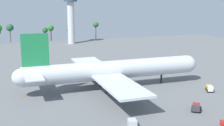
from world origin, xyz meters
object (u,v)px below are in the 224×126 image
(safety_cone_nose, at_px, (188,81))
(safety_cone_tail, at_px, (23,96))
(cargo_airplane, at_px, (111,70))
(catering_truck, at_px, (196,107))
(cargo_loader, at_px, (210,88))
(cargo_container_fore, at_px, (132,123))
(control_tower, at_px, (71,14))

(safety_cone_nose, relative_size, safety_cone_tail, 0.98)
(cargo_airplane, distance_m, catering_truck, 32.98)
(cargo_airplane, xyz_separation_m, cargo_loader, (30.60, -14.65, -5.44))
(cargo_airplane, bearing_deg, cargo_loader, -25.59)
(catering_truck, bearing_deg, cargo_loader, 42.50)
(cargo_loader, bearing_deg, cargo_airplane, 154.41)
(cargo_container_fore, distance_m, control_tower, 150.21)
(safety_cone_nose, height_order, control_tower, control_tower)
(cargo_airplane, distance_m, safety_cone_tail, 30.80)
(cargo_airplane, distance_m, cargo_container_fore, 33.19)
(cargo_airplane, distance_m, control_tower, 117.15)
(cargo_airplane, xyz_separation_m, control_tower, (10.52, 115.75, 14.69))
(cargo_airplane, relative_size, catering_truck, 13.76)
(cargo_container_fore, relative_size, safety_cone_nose, 5.17)
(catering_truck, relative_size, control_tower, 0.14)
(cargo_loader, distance_m, safety_cone_tail, 62.68)
(cargo_airplane, xyz_separation_m, safety_cone_nose, (30.64, -1.69, -6.32))
(safety_cone_tail, distance_m, control_tower, 123.70)
(cargo_container_fore, height_order, control_tower, control_tower)
(cargo_airplane, xyz_separation_m, safety_cone_tail, (-30.13, 0.82, -6.32))
(cargo_loader, height_order, safety_cone_tail, cargo_loader)
(catering_truck, xyz_separation_m, safety_cone_nose, (15.41, 27.04, -0.83))
(catering_truck, bearing_deg, safety_cone_tail, 146.92)
(cargo_airplane, height_order, safety_cone_nose, cargo_airplane)
(catering_truck, bearing_deg, control_tower, 91.87)
(control_tower, bearing_deg, safety_cone_tail, -109.48)
(cargo_loader, relative_size, control_tower, 0.13)
(control_tower, bearing_deg, safety_cone_nose, -80.28)
(cargo_loader, height_order, cargo_container_fore, cargo_loader)
(cargo_container_fore, bearing_deg, catering_truck, 9.19)
(catering_truck, xyz_separation_m, safety_cone_tail, (-45.36, 29.55, -0.82))
(catering_truck, height_order, safety_cone_nose, catering_truck)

